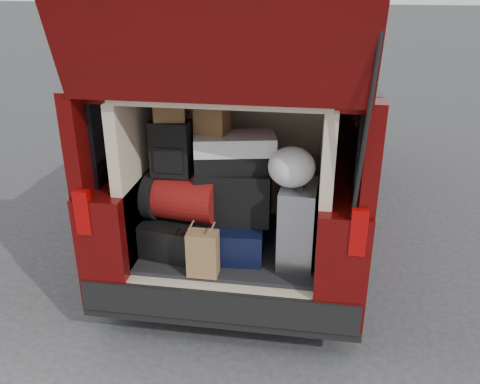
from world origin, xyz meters
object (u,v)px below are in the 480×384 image
object	(u,v)px
navy_hardshell	(233,234)
backpack	(171,148)
silver_roller	(297,224)
black_soft_case	(234,194)
red_duffel	(183,197)
twotone_duffel	(235,152)
kraft_bag	(203,253)
black_hardshell	(183,230)

from	to	relation	value
navy_hardshell	backpack	xyz separation A→B (m)	(-0.42, -0.03, 0.65)
silver_roller	black_soft_case	distance (m)	0.50
red_duffel	twotone_duffel	world-z (taller)	twotone_duffel
navy_hardshell	kraft_bag	bearing A→B (deg)	-114.75
kraft_bag	black_soft_case	distance (m)	0.50
black_hardshell	backpack	distance (m)	0.65
black_soft_case	twotone_duffel	world-z (taller)	twotone_duffel
kraft_bag	twotone_duffel	world-z (taller)	twotone_duffel
navy_hardshell	kraft_bag	xyz separation A→B (m)	(-0.14, -0.36, 0.04)
black_soft_case	twotone_duffel	bearing A→B (deg)	78.76
silver_roller	backpack	distance (m)	1.01
black_hardshell	black_soft_case	distance (m)	0.49
navy_hardshell	kraft_bag	world-z (taller)	kraft_bag
kraft_bag	twotone_duffel	bearing A→B (deg)	70.74
kraft_bag	red_duffel	distance (m)	0.46
red_duffel	kraft_bag	bearing A→B (deg)	-48.65
kraft_bag	backpack	xyz separation A→B (m)	(-0.28, 0.33, 0.61)
black_soft_case	twotone_duffel	size ratio (longest dim) A/B	0.94
black_hardshell	twotone_duffel	world-z (taller)	twotone_duffel
black_hardshell	kraft_bag	distance (m)	0.45
black_hardshell	red_duffel	xyz separation A→B (m)	(0.03, -0.05, 0.29)
backpack	black_hardshell	bearing A→B (deg)	46.16
kraft_bag	black_soft_case	world-z (taller)	black_soft_case
kraft_bag	black_hardshell	bearing A→B (deg)	122.93
twotone_duffel	black_soft_case	bearing A→B (deg)	-110.01
navy_hardshell	black_soft_case	bearing A→B (deg)	84.68
silver_roller	red_duffel	xyz separation A→B (m)	(-0.82, 0.05, 0.12)
navy_hardshell	black_soft_case	world-z (taller)	black_soft_case
red_duffel	navy_hardshell	bearing A→B (deg)	14.42
navy_hardshell	kraft_bag	size ratio (longest dim) A/B	1.72
red_duffel	black_soft_case	size ratio (longest dim) A/B	0.97
navy_hardshell	silver_roller	size ratio (longest dim) A/B	0.94
black_hardshell	navy_hardshell	xyz separation A→B (m)	(0.38, -0.01, -0.00)
kraft_bag	backpack	bearing A→B (deg)	130.26
navy_hardshell	twotone_duffel	world-z (taller)	twotone_duffel
navy_hardshell	backpack	world-z (taller)	backpack
backpack	twotone_duffel	distance (m)	0.44
red_duffel	backpack	distance (m)	0.37
silver_roller	backpack	xyz separation A→B (m)	(-0.89, 0.06, 0.48)
black_hardshell	navy_hardshell	world-z (taller)	black_hardshell
black_soft_case	backpack	world-z (taller)	backpack
black_hardshell	red_duffel	bearing A→B (deg)	-49.42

